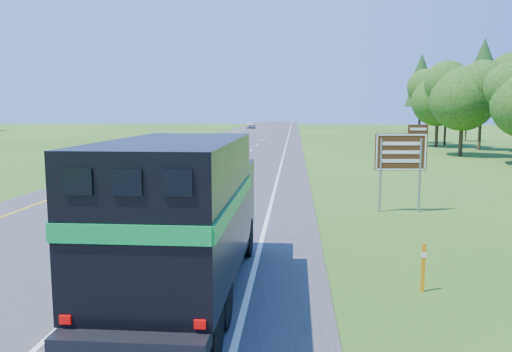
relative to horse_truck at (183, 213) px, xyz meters
The scene contains 7 objects.
road 46.28m from the horse_truck, 94.98° to the left, with size 15.00×260.00×0.04m, color #38383A.
lane_markings 46.27m from the horse_truck, 94.98° to the left, with size 11.15×260.00×0.01m.
horse_truck is the anchor object (origin of this frame).
white_suv 35.96m from the horse_truck, 102.35° to the left, with size 3.31×7.17×1.99m, color silver.
far_car 108.97m from the horse_truck, 94.17° to the left, with size 2.06×5.13×1.75m, color silver.
exit_sign 12.92m from the horse_truck, 56.05° to the left, with size 2.25×0.23×3.82m.
delineator 5.98m from the horse_truck, ahead, with size 0.10×0.06×1.21m.
Camera 1 is at (6.59, -7.30, 4.45)m, focal length 35.00 mm.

